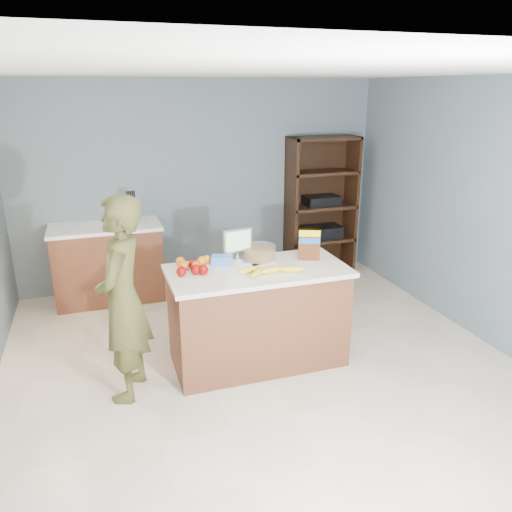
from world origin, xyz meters
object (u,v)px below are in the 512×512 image
object	(u,v)px
tv	(237,242)
cereal_box	(309,242)
shelving_unit	(319,208)
person	(123,300)
counter_peninsula	(258,319)

from	to	relation	value
tv	cereal_box	size ratio (longest dim) A/B	0.99
shelving_unit	person	size ratio (longest dim) A/B	1.09
cereal_box	person	bearing A→B (deg)	-172.18
counter_peninsula	shelving_unit	size ratio (longest dim) A/B	0.87
counter_peninsula	shelving_unit	xyz separation A→B (m)	(1.55, 2.05, 0.45)
counter_peninsula	cereal_box	bearing A→B (deg)	9.67
person	cereal_box	distance (m)	1.70
counter_peninsula	tv	distance (m)	0.72
person	cereal_box	size ratio (longest dim) A/B	5.77
cereal_box	tv	bearing A→B (deg)	159.35
shelving_unit	cereal_box	bearing A→B (deg)	-117.74
shelving_unit	tv	world-z (taller)	shelving_unit
tv	person	bearing A→B (deg)	-156.67
counter_peninsula	tv	xyz separation A→B (m)	(-0.09, 0.32, 0.64)
person	tv	xyz separation A→B (m)	(1.06, 0.46, 0.24)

